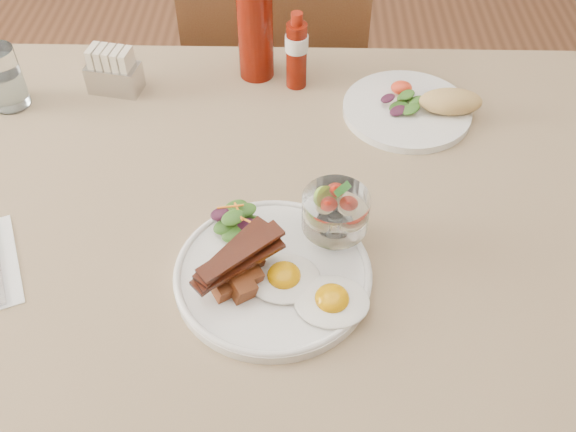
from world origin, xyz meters
name	(u,v)px	position (x,y,z in m)	size (l,w,h in m)	color
table	(262,234)	(0.00, 0.00, 0.66)	(1.33, 0.88, 0.75)	brown
chair_far	(277,77)	(0.00, 0.66, 0.52)	(0.42, 0.42, 0.93)	brown
main_plate	(273,275)	(0.03, -0.16, 0.76)	(0.28, 0.28, 0.02)	white
fried_eggs	(308,288)	(0.08, -0.20, 0.78)	(0.18, 0.14, 0.03)	white
bacon_potato_pile	(237,268)	(-0.02, -0.18, 0.80)	(0.13, 0.12, 0.06)	maroon
side_salad	(236,221)	(-0.03, -0.09, 0.79)	(0.08, 0.08, 0.04)	#225316
fruit_cup	(335,212)	(0.11, -0.10, 0.82)	(0.10, 0.10, 0.10)	white
second_plate	(417,107)	(0.27, 0.22, 0.77)	(0.25, 0.23, 0.06)	white
ketchup_bottle	(255,31)	(-0.02, 0.34, 0.85)	(0.07, 0.07, 0.20)	#600F05
hot_sauce_bottle	(297,52)	(0.05, 0.31, 0.83)	(0.05, 0.05, 0.15)	#600F05
sugar_caddy	(114,72)	(-0.29, 0.28, 0.79)	(0.10, 0.07, 0.09)	#B8B8BD
water_glass	(5,81)	(-0.47, 0.23, 0.80)	(0.07, 0.07, 0.12)	white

